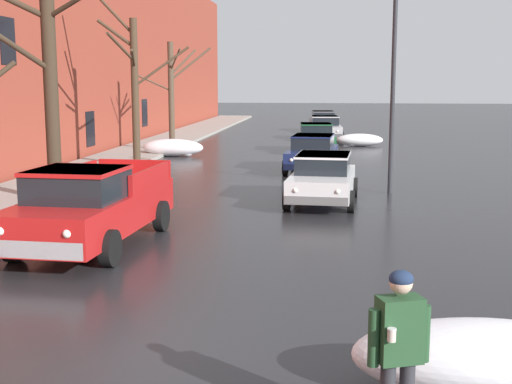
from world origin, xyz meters
The scene contains 18 objects.
ground_plane centered at (0.00, 0.00, 0.00)m, with size 200.00×200.00×0.00m, color #232326.
left_sidewalk_slab centered at (-6.44, 18.00, 0.08)m, with size 3.08×80.00×0.15m, color gray.
brick_townhouse_facade centered at (-8.48, 18.01, 5.28)m, with size 0.63×80.00×10.56m.
snow_bank_near_corner_left centered at (-4.48, 23.50, 0.40)m, with size 2.86×1.11×0.81m.
snow_bank_along_left_kerb centered at (4.31, 29.46, 0.33)m, with size 2.48×0.96×0.67m.
snow_bank_near_corner_right centered at (4.72, -0.31, 0.42)m, with size 3.05×1.31×0.86m.
snow_bank_along_right_kerb centered at (-4.58, 6.74, 0.29)m, with size 2.45×1.18×0.67m.
bare_tree_second_along_sidewalk centered at (-4.87, 10.43, 3.79)m, with size 3.95×1.86×7.19m.
bare_tree_mid_block centered at (-4.87, 18.57, 3.38)m, with size 3.86×2.57×7.10m.
bare_tree_far_down_block centered at (-4.78, 24.75, 2.93)m, with size 3.36×2.70×5.32m.
pickup_truck_red_approaching_near_lane centered at (-2.17, 6.01, 0.88)m, with size 2.44×5.47×1.76m.
sedan_white_parked_kerbside_close centered at (2.65, 11.84, 0.75)m, with size 2.12×4.17×1.42m.
sedan_darkblue_parked_kerbside_mid centered at (2.14, 18.74, 0.75)m, with size 2.15×4.25×1.42m.
sedan_green_parked_far_down_block centered at (2.08, 26.04, 0.75)m, with size 2.17×4.03×1.42m.
sedan_silver_queued_behind_truck centered at (2.42, 33.19, 0.75)m, with size 2.22×4.36×1.42m.
sedan_grey_at_far_intersection centered at (2.22, 39.77, 0.75)m, with size 2.16×4.38×1.42m.
pedestrian_with_coffee centered at (3.59, -1.52, 1.04)m, with size 0.63×0.47×1.76m.
street_lamp_post centered at (4.72, 13.78, 3.50)m, with size 0.44×0.24×6.29m.
Camera 1 is at (2.93, -7.86, 3.52)m, focal length 48.23 mm.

